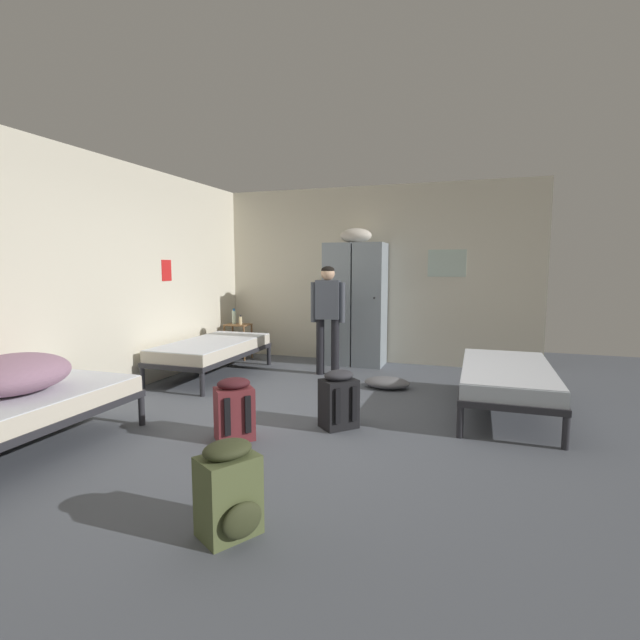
% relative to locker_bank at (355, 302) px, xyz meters
% --- Properties ---
extents(ground_plane, '(9.22, 9.22, 0.00)m').
position_rel_locker_bank_xyz_m(ground_plane, '(0.21, -2.60, -0.97)').
color(ground_plane, '#565B66').
extents(room_backdrop, '(4.95, 5.82, 2.73)m').
position_rel_locker_bank_xyz_m(room_backdrop, '(-1.10, -1.25, 0.40)').
color(room_backdrop, beige).
rests_on(room_backdrop, ground_plane).
extents(locker_bank, '(0.90, 0.55, 2.07)m').
position_rel_locker_bank_xyz_m(locker_bank, '(0.00, 0.00, 0.00)').
color(locker_bank, '#8C99A3').
rests_on(locker_bank, ground_plane).
extents(shelf_unit, '(0.38, 0.30, 0.57)m').
position_rel_locker_bank_xyz_m(shelf_unit, '(-1.91, -0.19, -0.62)').
color(shelf_unit, brown).
rests_on(shelf_unit, ground_plane).
extents(bed_right, '(0.90, 1.90, 0.49)m').
position_rel_locker_bank_xyz_m(bed_right, '(2.08, -1.81, -0.59)').
color(bed_right, '#28282D').
rests_on(bed_right, ground_plane).
extents(bed_left_front, '(0.90, 1.90, 0.49)m').
position_rel_locker_bank_xyz_m(bed_left_front, '(-1.66, -4.27, -0.59)').
color(bed_left_front, '#28282D').
rests_on(bed_left_front, ground_plane).
extents(bed_left_rear, '(0.90, 1.90, 0.49)m').
position_rel_locker_bank_xyz_m(bed_left_rear, '(-1.66, -1.39, -0.59)').
color(bed_left_rear, '#28282D').
rests_on(bed_left_rear, ground_plane).
extents(bedding_heap, '(0.75, 0.89, 0.32)m').
position_rel_locker_bank_xyz_m(bedding_heap, '(-1.76, -4.20, -0.32)').
color(bedding_heap, gray).
rests_on(bedding_heap, bed_left_front).
extents(person_traveler, '(0.47, 0.24, 1.51)m').
position_rel_locker_bank_xyz_m(person_traveler, '(-0.19, -0.79, -0.06)').
color(person_traveler, black).
rests_on(person_traveler, ground_plane).
extents(water_bottle, '(0.07, 0.07, 0.25)m').
position_rel_locker_bank_xyz_m(water_bottle, '(-1.99, -0.17, -0.29)').
color(water_bottle, silver).
rests_on(water_bottle, shelf_unit).
extents(lotion_bottle, '(0.05, 0.05, 0.16)m').
position_rel_locker_bank_xyz_m(lotion_bottle, '(-1.84, -0.23, -0.33)').
color(lotion_bottle, beige).
rests_on(lotion_bottle, shelf_unit).
extents(backpack_olive, '(0.41, 0.40, 0.55)m').
position_rel_locker_bank_xyz_m(backpack_olive, '(0.48, -4.72, -0.71)').
color(backpack_olive, '#566038').
rests_on(backpack_olive, ground_plane).
extents(backpack_maroon, '(0.42, 0.42, 0.55)m').
position_rel_locker_bank_xyz_m(backpack_maroon, '(-0.22, -3.39, -0.71)').
color(backpack_maroon, maroon).
rests_on(backpack_maroon, ground_plane).
extents(backpack_black, '(0.42, 0.42, 0.55)m').
position_rel_locker_bank_xyz_m(backpack_black, '(0.56, -2.81, -0.71)').
color(backpack_black, black).
rests_on(backpack_black, ground_plane).
extents(clothes_pile_grey, '(0.56, 0.38, 0.14)m').
position_rel_locker_bank_xyz_m(clothes_pile_grey, '(0.73, -1.26, -0.90)').
color(clothes_pile_grey, slate).
rests_on(clothes_pile_grey, ground_plane).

